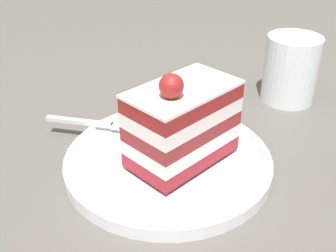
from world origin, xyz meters
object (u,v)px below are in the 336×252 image
Objects in this scene: whipped_cream_dollop at (167,100)px; drink_glass_near at (290,71)px; fork at (100,124)px; cake_slice at (186,124)px; dessert_plate at (168,159)px.

drink_glass_near is (0.15, -0.10, 0.00)m from whipped_cream_dollop.
fork is at bearing 142.59° from drink_glass_near.
cake_slice is at bearing -94.20° from fork.
cake_slice is at bearing 167.93° from drink_glass_near.
dessert_plate is at bearing 86.64° from cake_slice.
fork is 1.34× the size of drink_glass_near.
cake_slice is 0.09m from whipped_cream_dollop.
dessert_plate is 0.08m from whipped_cream_dollop.
drink_glass_near is (0.21, -0.05, -0.02)m from cake_slice.
fork is 0.26m from drink_glass_near.
whipped_cream_dollop is 0.18m from drink_glass_near.
cake_slice reaches higher than dessert_plate.
fork is at bearing 137.13° from whipped_cream_dollop.
drink_glass_near is (0.20, -0.16, 0.02)m from fork.
drink_glass_near reaches higher than fork.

